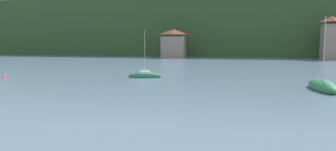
{
  "coord_description": "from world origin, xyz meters",
  "views": [
    {
      "loc": [
        5.4,
        19.64,
        5.01
      ],
      "look_at": [
        0.0,
        43.37,
        2.35
      ],
      "focal_mm": 35.37,
      "sensor_mm": 36.0,
      "label": 1
    }
  ],
  "objects_px": {
    "sailboat_far_4": "(322,87)",
    "mooring_buoy_mid": "(4,78)",
    "shore_building_west": "(173,44)",
    "shore_building_westcentral": "(331,39)",
    "sailboat_far_5": "(145,76)"
  },
  "relations": [
    {
      "from": "sailboat_far_5",
      "to": "shore_building_west",
      "type": "bearing_deg",
      "value": 85.59
    },
    {
      "from": "sailboat_far_4",
      "to": "mooring_buoy_mid",
      "type": "distance_m",
      "value": 38.51
    },
    {
      "from": "shore_building_west",
      "to": "mooring_buoy_mid",
      "type": "bearing_deg",
      "value": -103.25
    },
    {
      "from": "shore_building_west",
      "to": "sailboat_far_4",
      "type": "relative_size",
      "value": 1.01
    },
    {
      "from": "mooring_buoy_mid",
      "to": "sailboat_far_5",
      "type": "bearing_deg",
      "value": 13.09
    },
    {
      "from": "shore_building_west",
      "to": "mooring_buoy_mid",
      "type": "height_order",
      "value": "shore_building_west"
    },
    {
      "from": "sailboat_far_4",
      "to": "shore_building_west",
      "type": "bearing_deg",
      "value": 19.77
    },
    {
      "from": "sailboat_far_4",
      "to": "mooring_buoy_mid",
      "type": "bearing_deg",
      "value": 80.05
    },
    {
      "from": "shore_building_west",
      "to": "shore_building_westcentral",
      "type": "height_order",
      "value": "shore_building_westcentral"
    },
    {
      "from": "shore_building_west",
      "to": "shore_building_westcentral",
      "type": "bearing_deg",
      "value": 0.53
    },
    {
      "from": "sailboat_far_5",
      "to": "mooring_buoy_mid",
      "type": "relative_size",
      "value": 12.32
    },
    {
      "from": "shore_building_west",
      "to": "sailboat_far_4",
      "type": "xyz_separation_m",
      "value": [
        26.36,
        -53.69,
        -3.41
      ]
    },
    {
      "from": "shore_building_westcentral",
      "to": "sailboat_far_4",
      "type": "bearing_deg",
      "value": -103.9
    },
    {
      "from": "sailboat_far_4",
      "to": "mooring_buoy_mid",
      "type": "height_order",
      "value": "sailboat_far_4"
    },
    {
      "from": "sailboat_far_4",
      "to": "sailboat_far_5",
      "type": "distance_m",
      "value": 21.36
    }
  ]
}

